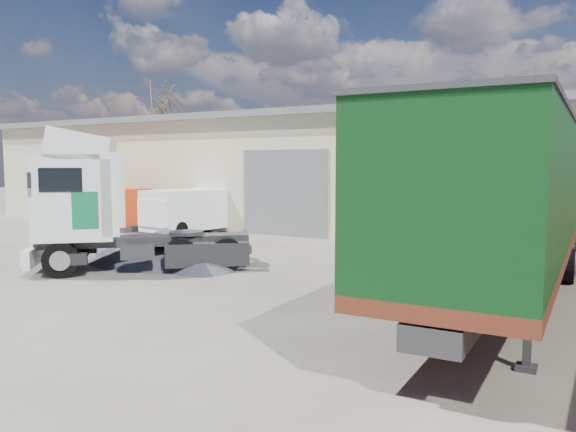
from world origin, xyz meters
The scene contains 8 objects.
ground centered at (0.00, 0.00, 0.00)m, with size 120.00×120.00×0.00m, color #292621.
warehouse centered at (-6.00, 16.00, 2.66)m, with size 30.60×12.60×5.42m.
bare_tree centered at (-18.00, 20.00, 7.92)m, with size 4.00×4.00×9.60m.
tractor_unit centered at (-2.55, 0.98, 1.67)m, with size 5.81×5.56×3.97m.
box_trailer centered at (7.89, 2.26, 2.37)m, with size 2.70×11.76×3.89m.
panel_van centered at (-6.05, 8.88, 0.98)m, with size 2.49×4.87×1.90m.
orange_skip centered at (-10.02, 8.28, 0.83)m, with size 3.05×1.93×1.89m.
gravel_heap centered at (-2.19, 2.91, 0.48)m, with size 6.47×5.85×1.04m.
Camera 1 is at (9.80, -10.09, 2.97)m, focal length 35.00 mm.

